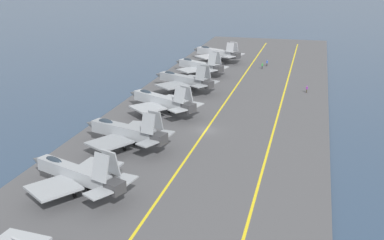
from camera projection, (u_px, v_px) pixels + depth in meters
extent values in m
plane|color=#2D425B|center=(206.00, 132.00, 83.22)|extent=(2000.00, 2000.00, 0.00)
cube|color=#4C4C4F|center=(206.00, 131.00, 83.16)|extent=(209.59, 41.28, 0.40)
cube|color=yellow|center=(272.00, 136.00, 80.38)|extent=(188.63, 1.32, 0.01)
cube|color=yellow|center=(206.00, 130.00, 83.09)|extent=(188.63, 0.36, 0.01)
cube|color=#93999E|center=(74.00, 173.00, 60.25)|extent=(5.72, 11.76, 1.67)
cone|color=#5B5E60|center=(38.00, 160.00, 64.02)|extent=(2.27, 2.67, 1.59)
cube|color=#38383A|center=(115.00, 187.00, 56.39)|extent=(2.47, 2.48, 1.42)
ellipsoid|color=#232D38|center=(54.00, 160.00, 61.97)|extent=(1.87, 3.04, 0.92)
cube|color=#93999E|center=(54.00, 188.00, 57.45)|extent=(7.38, 7.31, 0.28)
cube|color=#93999E|center=(97.00, 168.00, 62.95)|extent=(5.96, 5.73, 0.28)
cube|color=#93999E|center=(100.00, 168.00, 55.61)|extent=(1.72, 2.46, 3.28)
cube|color=#93999E|center=(111.00, 163.00, 56.98)|extent=(1.72, 2.46, 3.28)
cube|color=#93999E|center=(98.00, 193.00, 54.91)|extent=(3.56, 3.36, 0.20)
cube|color=#93999E|center=(125.00, 179.00, 58.38)|extent=(3.16, 2.73, 0.20)
cylinder|color=#B2B2B7|center=(52.00, 177.00, 63.21)|extent=(0.16, 0.16, 1.81)
cylinder|color=black|center=(52.00, 181.00, 63.40)|extent=(0.42, 0.64, 0.60)
cylinder|color=#B2B2B7|center=(74.00, 191.00, 59.23)|extent=(0.16, 0.16, 1.81)
cylinder|color=black|center=(74.00, 196.00, 59.42)|extent=(0.42, 0.64, 0.60)
cylinder|color=#B2B2B7|center=(88.00, 184.00, 61.05)|extent=(0.16, 0.16, 1.81)
cylinder|color=black|center=(88.00, 189.00, 61.24)|extent=(0.42, 0.64, 0.60)
cube|color=gray|center=(123.00, 131.00, 74.88)|extent=(5.03, 11.50, 1.87)
cone|color=#5B5E60|center=(91.00, 124.00, 78.13)|extent=(2.31, 2.58, 1.77)
cube|color=#38383A|center=(159.00, 139.00, 71.55)|extent=(2.59, 2.39, 1.59)
ellipsoid|color=#232D38|center=(106.00, 122.00, 76.30)|extent=(1.77, 2.96, 1.03)
cube|color=gray|center=(109.00, 143.00, 71.79)|extent=(7.47, 7.18, 0.28)
cube|color=gray|center=(140.00, 128.00, 77.98)|extent=(5.96, 5.19, 0.28)
cube|color=gray|center=(148.00, 124.00, 70.57)|extent=(1.51, 2.34, 3.04)
cube|color=gray|center=(156.00, 120.00, 72.17)|extent=(1.51, 2.34, 3.04)
cube|color=gray|center=(147.00, 143.00, 69.88)|extent=(3.47, 3.19, 0.20)
cube|color=gray|center=(165.00, 134.00, 73.67)|extent=(3.03, 2.47, 0.20)
cylinder|color=#B2B2B7|center=(103.00, 137.00, 77.53)|extent=(0.16, 0.16, 1.72)
cylinder|color=black|center=(103.00, 140.00, 77.71)|extent=(0.38, 0.64, 0.60)
cylinder|color=#B2B2B7|center=(124.00, 146.00, 73.82)|extent=(0.16, 0.16, 1.72)
cylinder|color=black|center=(124.00, 149.00, 74.00)|extent=(0.38, 0.64, 0.60)
cylinder|color=#B2B2B7|center=(135.00, 140.00, 75.94)|extent=(0.16, 0.16, 1.72)
cylinder|color=black|center=(135.00, 144.00, 76.12)|extent=(0.38, 0.64, 0.60)
cube|color=#9EA3A8|center=(160.00, 100.00, 91.51)|extent=(7.36, 12.01, 1.82)
cone|color=#5B5E60|center=(134.00, 93.00, 96.13)|extent=(2.62, 2.90, 1.72)
cube|color=#38383A|center=(189.00, 108.00, 86.78)|extent=(2.79, 2.77, 1.54)
ellipsoid|color=#232D38|center=(146.00, 92.00, 93.66)|extent=(2.29, 3.18, 1.00)
cube|color=#9EA3A8|center=(148.00, 108.00, 88.96)|extent=(7.49, 7.51, 0.28)
cube|color=#9EA3A8|center=(174.00, 100.00, 93.91)|extent=(6.29, 6.48, 0.28)
cube|color=#9EA3A8|center=(179.00, 95.00, 86.23)|extent=(1.87, 2.52, 2.80)
cube|color=#9EA3A8|center=(187.00, 93.00, 87.58)|extent=(1.87, 2.52, 2.80)
cube|color=#9EA3A8|center=(178.00, 110.00, 85.48)|extent=(3.67, 3.59, 0.20)
cube|color=#9EA3A8|center=(195.00, 105.00, 88.74)|extent=(3.38, 3.10, 0.20)
cylinder|color=#B2B2B7|center=(143.00, 104.00, 95.02)|extent=(0.16, 0.16, 1.67)
cylinder|color=black|center=(143.00, 107.00, 95.19)|extent=(0.47, 0.63, 0.60)
cylinder|color=#B2B2B7|center=(160.00, 112.00, 90.36)|extent=(0.16, 0.16, 1.67)
cylinder|color=black|center=(160.00, 114.00, 90.53)|extent=(0.47, 0.63, 0.60)
cylinder|color=#B2B2B7|center=(169.00, 109.00, 92.16)|extent=(0.16, 0.16, 1.67)
cylinder|color=black|center=(169.00, 111.00, 92.33)|extent=(0.47, 0.63, 0.60)
cube|color=gray|center=(182.00, 79.00, 107.32)|extent=(6.61, 11.76, 1.73)
cone|color=#5B5E60|center=(159.00, 75.00, 111.54)|extent=(2.45, 2.77, 1.65)
cube|color=#38383A|center=(208.00, 84.00, 103.01)|extent=(2.63, 2.62, 1.47)
ellipsoid|color=#232D38|center=(170.00, 73.00, 109.27)|extent=(2.09, 3.08, 0.95)
cube|color=gray|center=(172.00, 85.00, 104.46)|extent=(7.86, 7.76, 0.28)
cube|color=gray|center=(194.00, 79.00, 110.05)|extent=(6.73, 6.23, 0.28)
cube|color=gray|center=(200.00, 73.00, 102.35)|extent=(1.81, 2.48, 3.07)
cube|color=gray|center=(206.00, 72.00, 103.69)|extent=(1.81, 2.48, 3.07)
cube|color=gray|center=(200.00, 86.00, 101.63)|extent=(3.61, 3.48, 0.20)
cube|color=gray|center=(212.00, 82.00, 104.97)|extent=(3.29, 2.92, 0.20)
cylinder|color=#B2B2B7|center=(167.00, 84.00, 110.57)|extent=(0.16, 0.16, 1.74)
cylinder|color=black|center=(167.00, 86.00, 110.75)|extent=(0.45, 0.64, 0.60)
cylinder|color=#B2B2B7|center=(183.00, 89.00, 106.25)|extent=(0.16, 0.16, 1.74)
cylinder|color=black|center=(183.00, 91.00, 106.43)|extent=(0.45, 0.64, 0.60)
cylinder|color=#B2B2B7|center=(190.00, 87.00, 108.03)|extent=(0.16, 0.16, 1.74)
cylinder|color=black|center=(190.00, 89.00, 108.21)|extent=(0.45, 0.64, 0.60)
cube|color=#9EA3A8|center=(198.00, 65.00, 122.71)|extent=(6.85, 11.00, 1.84)
cone|color=#5B5E60|center=(179.00, 62.00, 126.90)|extent=(2.54, 2.72, 1.75)
cube|color=#38383A|center=(218.00, 69.00, 118.42)|extent=(2.73, 2.61, 1.56)
ellipsoid|color=#232D38|center=(188.00, 60.00, 124.63)|extent=(2.17, 2.93, 1.01)
cube|color=#9EA3A8|center=(190.00, 70.00, 120.26)|extent=(6.98, 6.98, 0.28)
cube|color=#9EA3A8|center=(207.00, 66.00, 125.06)|extent=(5.95, 5.93, 0.28)
cube|color=#9EA3A8|center=(212.00, 59.00, 117.71)|extent=(1.86, 2.37, 3.23)
cube|color=#9EA3A8|center=(217.00, 58.00, 119.07)|extent=(1.86, 2.37, 3.23)
cube|color=#9EA3A8|center=(211.00, 70.00, 117.08)|extent=(3.54, 3.41, 0.20)
cube|color=#9EA3A8|center=(223.00, 67.00, 120.36)|extent=(3.31, 2.89, 0.20)
cylinder|color=#B2B2B7|center=(185.00, 69.00, 125.91)|extent=(0.16, 0.16, 1.44)
cylinder|color=black|center=(185.00, 71.00, 126.05)|extent=(0.47, 0.63, 0.60)
cylinder|color=#B2B2B7|center=(198.00, 73.00, 121.59)|extent=(0.16, 0.16, 1.44)
cylinder|color=black|center=(198.00, 75.00, 121.72)|extent=(0.47, 0.63, 0.60)
cylinder|color=#B2B2B7|center=(204.00, 71.00, 123.41)|extent=(0.16, 0.16, 1.44)
cylinder|color=black|center=(204.00, 73.00, 123.54)|extent=(0.47, 0.63, 0.60)
cube|color=#A8AAAF|center=(215.00, 52.00, 138.37)|extent=(7.20, 11.86, 1.89)
cone|color=#5B5E60|center=(196.00, 49.00, 142.84)|extent=(2.65, 2.89, 1.79)
cube|color=#38383A|center=(236.00, 56.00, 133.79)|extent=(2.83, 2.76, 1.60)
ellipsoid|color=#232D38|center=(205.00, 48.00, 140.42)|extent=(2.27, 3.14, 1.04)
cube|color=#A8AAAF|center=(208.00, 57.00, 135.61)|extent=(7.76, 7.73, 0.28)
cube|color=#A8AAAF|center=(224.00, 53.00, 140.99)|extent=(6.68, 6.43, 0.28)
cube|color=#A8AAAF|center=(230.00, 47.00, 133.20)|extent=(1.78, 2.45, 2.58)
cube|color=#A8AAAF|center=(234.00, 47.00, 134.62)|extent=(1.78, 2.45, 2.58)
cube|color=#A8AAAF|center=(229.00, 57.00, 132.43)|extent=(3.64, 3.54, 0.20)
cube|color=#A8AAAF|center=(239.00, 54.00, 135.78)|extent=(3.35, 3.03, 0.20)
cylinder|color=#B2B2B7|center=(203.00, 56.00, 141.79)|extent=(0.16, 0.16, 1.66)
cylinder|color=black|center=(203.00, 58.00, 141.96)|extent=(0.47, 0.64, 0.60)
cylinder|color=#B2B2B7|center=(216.00, 60.00, 137.21)|extent=(0.16, 0.16, 1.66)
cylinder|color=black|center=(216.00, 62.00, 137.38)|extent=(0.47, 0.64, 0.60)
cylinder|color=#B2B2B7|center=(221.00, 58.00, 139.09)|extent=(0.16, 0.16, 1.66)
cylinder|color=black|center=(221.00, 60.00, 139.26)|extent=(0.47, 0.64, 0.60)
cylinder|color=#232328|center=(267.00, 65.00, 132.73)|extent=(0.24, 0.24, 0.86)
cube|color=#284CB2|center=(267.00, 62.00, 132.49)|extent=(0.33, 0.42, 0.62)
sphere|color=beige|center=(267.00, 60.00, 132.35)|extent=(0.22, 0.22, 0.22)
sphere|color=#284CB2|center=(267.00, 60.00, 132.33)|extent=(0.24, 0.24, 0.24)
cylinder|color=#383328|center=(307.00, 91.00, 106.27)|extent=(0.24, 0.24, 0.81)
cube|color=purple|center=(307.00, 88.00, 106.05)|extent=(0.36, 0.44, 0.53)
sphere|color=beige|center=(307.00, 86.00, 105.93)|extent=(0.22, 0.22, 0.22)
sphere|color=purple|center=(307.00, 86.00, 105.91)|extent=(0.24, 0.24, 0.24)
cylinder|color=#232328|center=(262.00, 67.00, 129.45)|extent=(0.24, 0.24, 0.82)
cube|color=green|center=(262.00, 65.00, 129.23)|extent=(0.35, 0.43, 0.58)
sphere|color=#9E7051|center=(262.00, 63.00, 129.09)|extent=(0.22, 0.22, 0.22)
sphere|color=green|center=(262.00, 63.00, 129.08)|extent=(0.24, 0.24, 0.24)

